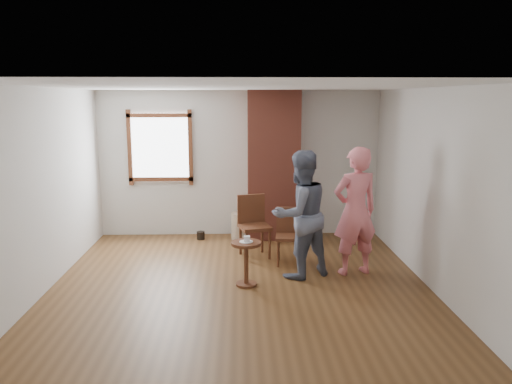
{
  "coord_description": "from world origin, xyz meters",
  "views": [
    {
      "loc": [
        0.01,
        -6.15,
        2.46
      ],
      "look_at": [
        0.24,
        0.8,
        1.15
      ],
      "focal_mm": 35.0,
      "sensor_mm": 36.0,
      "label": 1
    }
  ],
  "objects_px": {
    "dining_chair_right": "(289,232)",
    "man": "(300,214)",
    "stoneware_crock": "(242,226)",
    "person_pink": "(355,211)",
    "side_table": "(246,256)",
    "dining_chair_left": "(253,222)"
  },
  "relations": [
    {
      "from": "person_pink",
      "to": "side_table",
      "type": "bearing_deg",
      "value": 0.52
    },
    {
      "from": "dining_chair_left",
      "to": "side_table",
      "type": "relative_size",
      "value": 1.61
    },
    {
      "from": "dining_chair_left",
      "to": "dining_chair_right",
      "type": "bearing_deg",
      "value": -50.19
    },
    {
      "from": "stoneware_crock",
      "to": "person_pink",
      "type": "bearing_deg",
      "value": -48.73
    },
    {
      "from": "dining_chair_left",
      "to": "dining_chair_right",
      "type": "height_order",
      "value": "dining_chair_left"
    },
    {
      "from": "stoneware_crock",
      "to": "side_table",
      "type": "distance_m",
      "value": 2.24
    },
    {
      "from": "side_table",
      "to": "person_pink",
      "type": "height_order",
      "value": "person_pink"
    },
    {
      "from": "dining_chair_left",
      "to": "stoneware_crock",
      "type": "bearing_deg",
      "value": 85.16
    },
    {
      "from": "side_table",
      "to": "man",
      "type": "distance_m",
      "value": 0.96
    },
    {
      "from": "dining_chair_right",
      "to": "man",
      "type": "height_order",
      "value": "man"
    },
    {
      "from": "stoneware_crock",
      "to": "dining_chair_left",
      "type": "height_order",
      "value": "dining_chair_left"
    },
    {
      "from": "dining_chair_left",
      "to": "man",
      "type": "relative_size",
      "value": 0.54
    },
    {
      "from": "dining_chair_left",
      "to": "man",
      "type": "distance_m",
      "value": 1.19
    },
    {
      "from": "stoneware_crock",
      "to": "person_pink",
      "type": "distance_m",
      "value": 2.49
    },
    {
      "from": "stoneware_crock",
      "to": "person_pink",
      "type": "relative_size",
      "value": 0.26
    },
    {
      "from": "side_table",
      "to": "man",
      "type": "height_order",
      "value": "man"
    },
    {
      "from": "man",
      "to": "person_pink",
      "type": "bearing_deg",
      "value": 158.57
    },
    {
      "from": "man",
      "to": "person_pink",
      "type": "xyz_separation_m",
      "value": [
        0.78,
        0.09,
        0.02
      ]
    },
    {
      "from": "dining_chair_right",
      "to": "man",
      "type": "distance_m",
      "value": 0.73
    },
    {
      "from": "dining_chair_right",
      "to": "person_pink",
      "type": "xyz_separation_m",
      "value": [
        0.87,
        -0.5,
        0.44
      ]
    },
    {
      "from": "stoneware_crock",
      "to": "man",
      "type": "bearing_deg",
      "value": -67.05
    },
    {
      "from": "person_pink",
      "to": "dining_chair_left",
      "type": "bearing_deg",
      "value": -46.67
    }
  ]
}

